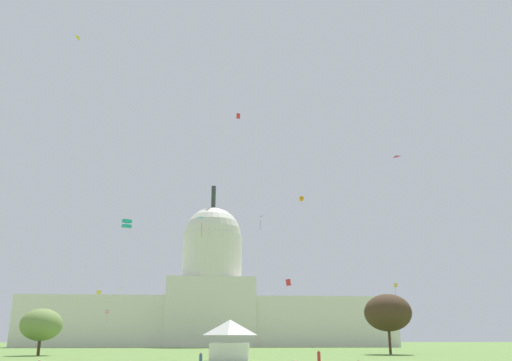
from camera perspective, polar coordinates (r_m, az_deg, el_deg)
The scene contains 20 objects.
capitol_building at distance 210.64m, azimuth -4.90°, elevation -13.06°, with size 141.74×24.08×63.59m.
event_tent at distance 85.78m, azimuth -2.85°, elevation -16.83°, with size 6.75×5.82×6.14m.
tree_west_near at distance 117.43m, azimuth -22.24°, elevation -14.27°, with size 11.09×11.25×9.05m.
tree_east_mid at distance 119.88m, azimuth 14.09°, elevation -13.73°, with size 12.01×12.49×12.47m.
person_denim_lawn_far_left at distance 74.20m, azimuth -6.01°, elevation -18.67°, with size 0.42×0.42×1.56m.
person_red_near_tree_west at distance 81.16m, azimuth 6.83°, elevation -18.43°, with size 0.66×0.66×1.68m.
kite_red_high at distance 120.13m, azimuth -1.94°, elevation 7.00°, with size 0.86×0.68×1.27m.
kite_gold_low at distance 123.34m, azimuth 14.90°, elevation -10.96°, with size 0.63×0.64×3.70m.
kite_green_mid at distance 155.17m, azimuth -18.21°, elevation -8.97°, with size 1.86×1.80×0.19m.
kite_lime_high at distance 185.94m, azimuth -5.11°, elevation -5.42°, with size 0.40×0.75×3.22m.
kite_blue_mid at distance 136.35m, azimuth 0.42°, elevation -4.14°, with size 1.25×1.38×3.43m.
kite_white_low at distance 150.68m, azimuth -14.40°, elevation -11.51°, with size 0.84×0.48×4.11m.
kite_turquoise_mid at distance 73.76m, azimuth -13.83°, elevation -4.56°, with size 1.43×1.44×1.26m.
kite_cyan_mid at distance 111.68m, azimuth -5.90°, elevation -4.37°, with size 1.54×1.23×3.78m.
kite_yellow_low at distance 161.06m, azimuth -16.66°, elevation -11.53°, with size 1.41×1.41×1.05m.
kite_magenta_high at distance 102.13m, azimuth 14.89°, elevation 2.47°, with size 1.36×1.41×0.25m.
kite_pink_low at distance 166.16m, azimuth -15.84°, elevation -13.51°, with size 0.98×0.91×4.04m.
kite_orange_high at distance 179.63m, azimuth 4.96°, elevation -1.98°, with size 1.46×1.51×3.34m.
kite_red_low at distance 108.60m, azimuth 3.52°, elevation -10.97°, with size 1.12×0.26×1.43m.
kite_gold_high at distance 101.39m, azimuth -18.59°, elevation 14.42°, with size 0.83×1.57×0.26m.
Camera 1 is at (-3.29, -22.56, 3.43)m, focal length 36.91 mm.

